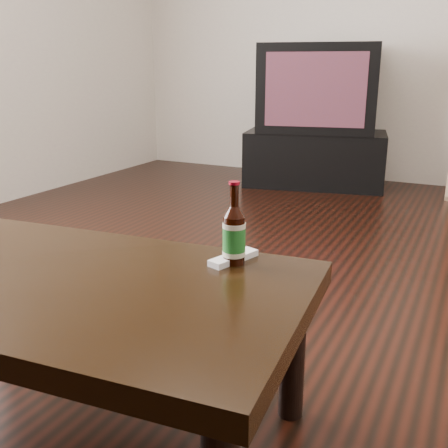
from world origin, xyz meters
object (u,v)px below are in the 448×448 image
at_px(coffee_table, 70,299).
at_px(remote, 233,258).
at_px(tv, 318,88).
at_px(tv_stand, 315,159).
at_px(beer_bottle, 234,235).

xyz_separation_m(coffee_table, remote, (0.33, 0.29, 0.07)).
height_order(tv, remote, tv).
xyz_separation_m(tv_stand, beer_bottle, (0.68, -3.01, 0.31)).
bearing_deg(coffee_table, tv, 96.04).
bearing_deg(remote, tv_stand, 120.54).
bearing_deg(tv, coffee_table, -95.95).
height_order(beer_bottle, remote, beer_bottle).
relative_size(tv, beer_bottle, 4.48).
relative_size(coffee_table, remote, 7.74).
bearing_deg(tv, beer_bottle, -89.23).
height_order(tv_stand, remote, remote).
relative_size(tv_stand, tv, 1.10).
height_order(coffee_table, remote, remote).
bearing_deg(tv_stand, remote, -89.32).
distance_m(tv, beer_bottle, 3.10).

